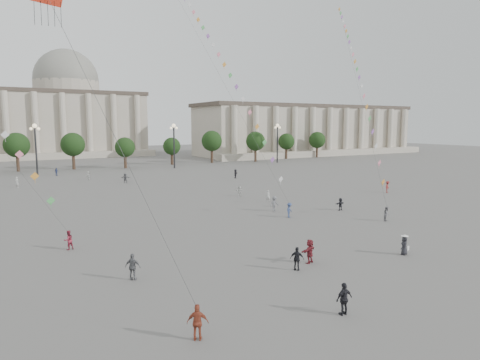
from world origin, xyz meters
TOP-DOWN VIEW (x-y plane):
  - ground at (0.00, 0.00)m, footprint 360.00×360.00m
  - hall_east at (75.00, 93.89)m, footprint 84.00×26.22m
  - hall_central at (0.00, 129.22)m, footprint 48.30×34.30m
  - tree_row at (0.00, 78.00)m, footprint 137.12×5.12m
  - lamp_post_mid_west at (-15.00, 70.00)m, footprint 2.00×0.90m
  - lamp_post_mid_east at (15.00, 70.00)m, footprint 2.00×0.90m
  - lamp_post_far_east at (45.00, 70.00)m, footprint 2.00×0.90m
  - person_crowd_0 at (-11.62, 67.91)m, footprint 1.00×0.88m
  - person_crowd_3 at (14.30, 12.02)m, footprint 1.44×0.53m
  - person_crowd_4 at (-7.12, 57.75)m, footprint 1.14×1.57m
  - person_crowd_6 at (6.89, 15.57)m, footprint 1.25×0.77m
  - person_crowd_7 at (8.72, 27.37)m, footprint 1.42×0.56m
  - person_crowd_8 at (30.15, 18.63)m, footprint 1.36×1.15m
  - person_crowd_9 at (18.45, 46.00)m, footprint 1.54×1.49m
  - person_crowd_10 at (-19.44, 53.14)m, footprint 0.78×0.78m
  - person_crowd_12 at (-2.20, 49.79)m, footprint 1.71×1.20m
  - person_crowd_13 at (9.85, 21.43)m, footprint 0.69×0.64m
  - tourist_0 at (-14.10, -8.55)m, footprint 1.16×0.92m
  - tourist_1 at (-3.69, -2.86)m, footprint 1.01×1.02m
  - tourist_2 at (-1.83, -1.98)m, footprint 1.80×1.13m
  - tourist_3 at (-14.58, 1.14)m, footprint 1.13×1.02m
  - tourist_4 at (-5.88, -10.00)m, footprint 1.09×0.46m
  - kite_flyer_0 at (-17.31, 10.89)m, footprint 0.97×0.86m
  - kite_flyer_1 at (6.42, 11.83)m, footprint 1.26×1.13m
  - kite_flyer_2 at (14.59, 5.07)m, footprint 0.95×0.87m
  - hat_person at (6.17, -4.18)m, footprint 0.86×0.67m
  - dragon_kite at (-18.57, 4.40)m, footprint 3.38×7.26m
  - kite_train_mid at (6.78, 37.84)m, footprint 1.44×48.82m
  - kite_train_east at (29.33, 25.65)m, footprint 27.65×37.82m

SIDE VIEW (x-z plane):
  - ground at x=0.00m, z-range 0.00..0.00m
  - person_crowd_7 at x=8.72m, z-range 0.00..1.50m
  - person_crowd_3 at x=14.30m, z-range 0.00..1.53m
  - person_crowd_13 at x=9.85m, z-range 0.00..1.58m
  - kite_flyer_2 at x=14.59m, z-range 0.00..1.59m
  - person_crowd_0 at x=-11.62m, z-range 0.00..1.62m
  - person_crowd_4 at x=-7.12m, z-range 0.00..1.64m
  - kite_flyer_0 at x=-17.31m, z-range 0.00..1.65m
  - hat_person at x=6.17m, z-range -0.01..1.68m
  - kite_flyer_1 at x=6.42m, z-range 0.00..1.69m
  - tourist_1 at x=-3.69m, z-range 0.00..1.73m
  - person_crowd_9 at x=18.45m, z-range 0.00..1.76m
  - person_crowd_12 at x=-2.20m, z-range 0.00..1.78m
  - person_crowd_10 at x=-19.44m, z-range 0.00..1.82m
  - person_crowd_8 at x=30.15m, z-range 0.00..1.82m
  - tourist_0 at x=-14.10m, z-range 0.00..1.83m
  - tourist_3 at x=-14.58m, z-range 0.00..1.85m
  - tourist_4 at x=-5.88m, z-range 0.00..1.85m
  - tourist_2 at x=-1.83m, z-range 0.00..1.85m
  - person_crowd_6 at x=6.89m, z-range 0.00..1.87m
  - tree_row at x=0.00m, z-range 1.39..9.39m
  - lamp_post_mid_west at x=-15.00m, z-range 2.03..12.68m
  - lamp_post_mid_east at x=15.00m, z-range 2.03..12.68m
  - lamp_post_far_east at x=45.00m, z-range 2.03..12.68m
  - hall_east at x=75.00m, z-range -0.17..17.03m
  - hall_central at x=0.00m, z-range -3.52..31.98m
  - dragon_kite at x=-18.57m, z-range 6.89..28.99m
  - kite_train_east at x=29.33m, z-range -9.35..49.40m
  - kite_train_mid at x=6.78m, z-range -7.20..60.78m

